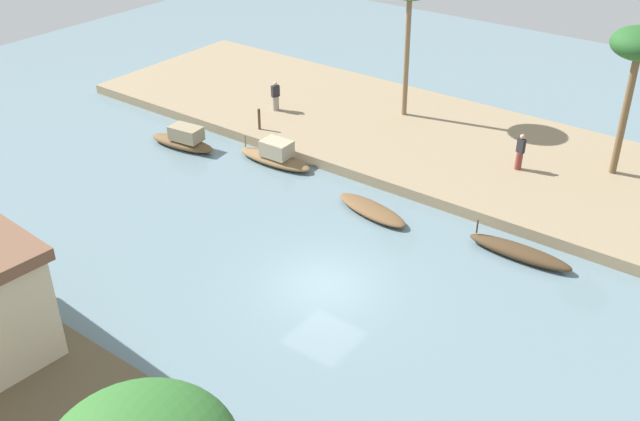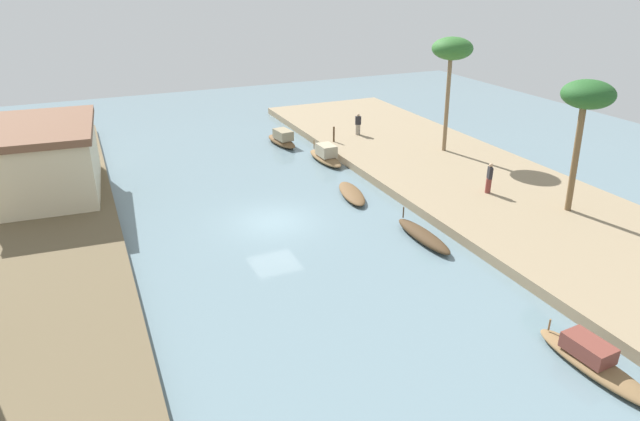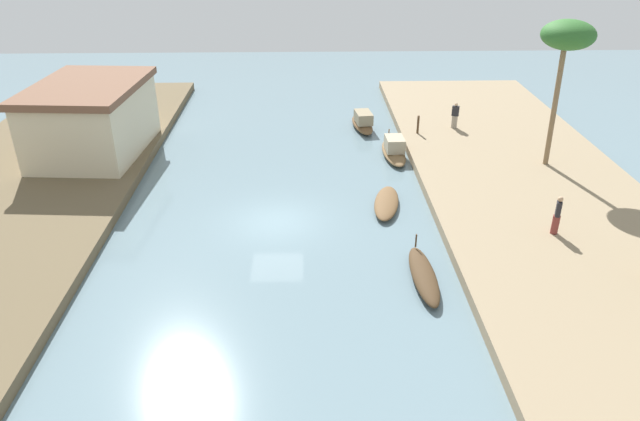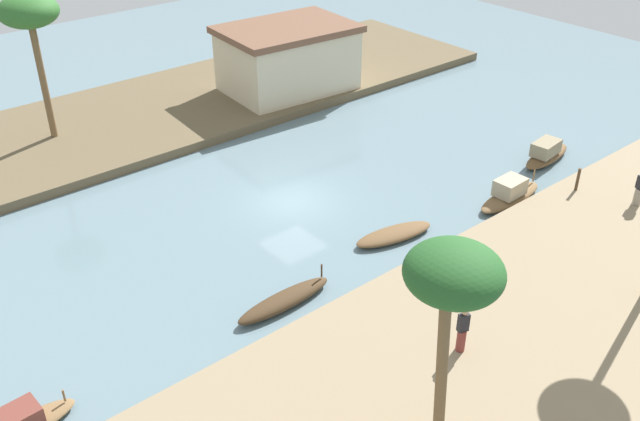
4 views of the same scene
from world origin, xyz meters
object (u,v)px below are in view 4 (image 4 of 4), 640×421
sampan_with_red_awning (546,153)px  sampan_open_hull (394,234)px  sampan_near_left_bank (284,300)px  riverside_building (288,58)px  person_by_mooring (640,190)px  sampan_midstream (510,194)px  mooring_post (578,179)px  person_on_near_bank (462,332)px  palm_tree_right_tall (29,15)px  palm_tree_left_near (453,279)px

sampan_with_red_awning → sampan_open_hull: bearing=173.8°
sampan_near_left_bank → riverside_building: riverside_building is taller
sampan_open_hull → person_by_mooring: 11.43m
sampan_midstream → riverside_building: (0.05, 17.17, 2.08)m
riverside_building → sampan_open_hull: bearing=-108.0°
sampan_with_red_awning → mooring_post: bearing=-132.8°
mooring_post → riverside_building: 19.21m
sampan_midstream → person_on_near_bank: bearing=-153.1°
person_on_near_bank → palm_tree_right_tall: bearing=118.8°
sampan_open_hull → sampan_near_left_bank: size_ratio=0.93×
sampan_near_left_bank → riverside_building: bearing=51.4°
person_by_mooring → palm_tree_left_near: palm_tree_left_near is taller
sampan_midstream → person_by_mooring: bearing=-52.7°
mooring_post → palm_tree_right_tall: 27.81m
sampan_with_red_awning → person_by_mooring: person_by_mooring is taller
sampan_open_hull → mooring_post: mooring_post is taller
sampan_midstream → person_on_near_bank: person_on_near_bank is taller
sampan_open_hull → sampan_midstream: bearing=0.1°
mooring_post → person_by_mooring: bearing=-68.9°
sampan_with_red_awning → palm_tree_left_near: bearing=-160.9°
sampan_midstream → palm_tree_right_tall: 25.06m
palm_tree_left_near → riverside_building: palm_tree_left_near is taller
person_on_near_bank → palm_tree_left_near: bearing=-129.8°
person_on_near_bank → mooring_post: bearing=36.5°
person_by_mooring → mooring_post: bearing=-138.2°
person_by_mooring → palm_tree_right_tall: palm_tree_right_tall is taller
sampan_midstream → mooring_post: bearing=-37.3°
palm_tree_right_tall → riverside_building: 15.03m
person_by_mooring → palm_tree_left_near: size_ratio=0.24×
sampan_open_hull → sampan_near_left_bank: 6.47m
sampan_near_left_bank → person_on_near_bank: person_on_near_bank is taller
sampan_with_red_awning → person_by_mooring: size_ratio=2.41×
sampan_with_red_awning → sampan_near_left_bank: (-17.72, -0.81, -0.20)m
sampan_near_left_bank → palm_tree_right_tall: (-1.20, 19.07, 6.86)m
sampan_with_red_awning → person_on_near_bank: (-14.95, -6.97, 0.85)m
sampan_near_left_bank → person_on_near_bank: 6.83m
person_by_mooring → sampan_near_left_bank: bearing=-86.0°
sampan_with_red_awning → sampan_near_left_bank: sampan_with_red_awning is taller
person_by_mooring → palm_tree_right_tall: size_ratio=0.21×
sampan_open_hull → riverside_building: (6.45, 15.94, 2.31)m
sampan_midstream → person_by_mooring: (3.53, -4.32, 0.79)m
sampan_with_red_awning → sampan_midstream: 5.07m
riverside_building → sampan_midstream: bearing=-86.2°
mooring_post → riverside_building: riverside_building is taller
sampan_midstream → sampan_near_left_bank: sampan_midstream is taller
sampan_midstream → person_by_mooring: size_ratio=2.57×
sampan_with_red_awning → person_by_mooring: (-1.35, -5.71, 0.77)m
sampan_near_left_bank → mooring_post: 15.61m
sampan_near_left_bank → palm_tree_left_near: size_ratio=0.62×
sampan_midstream → palm_tree_right_tall: palm_tree_right_tall is taller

